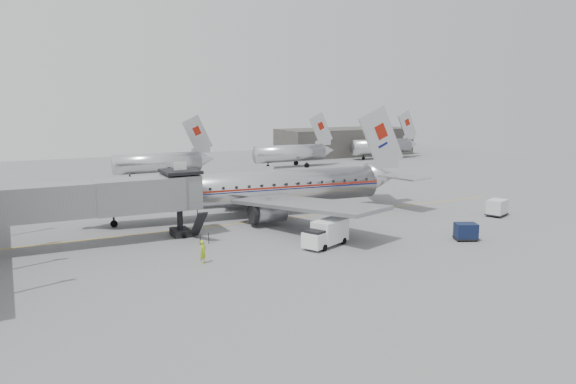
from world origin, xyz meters
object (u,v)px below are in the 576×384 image
object	(u,v)px
airliner	(254,189)
service_van	(326,233)
baggage_cart_navy	(466,231)
baggage_cart_white	(497,207)
ramp_worker	(203,252)

from	to	relation	value
airliner	service_van	bearing A→B (deg)	-83.15
service_van	baggage_cart_navy	size ratio (longest dim) A/B	2.07
airliner	baggage_cart_white	xyz separation A→B (m)	(24.20, -12.50, -2.10)
service_van	baggage_cart_white	world-z (taller)	service_van
baggage_cart_navy	baggage_cart_white	distance (m)	12.64
baggage_cart_white	ramp_worker	bearing A→B (deg)	162.55
ramp_worker	baggage_cart_navy	bearing A→B (deg)	-43.94
baggage_cart_navy	airliner	bearing A→B (deg)	149.83
ramp_worker	airliner	bearing A→B (deg)	19.18
airliner	baggage_cart_navy	world-z (taller)	airliner
baggage_cart_navy	baggage_cart_white	bearing A→B (deg)	55.33
baggage_cart_navy	baggage_cart_white	world-z (taller)	baggage_cart_white
baggage_cart_navy	ramp_worker	distance (m)	24.59
service_van	baggage_cart_navy	distance (m)	13.40
baggage_cart_navy	service_van	bearing A→B (deg)	-172.90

